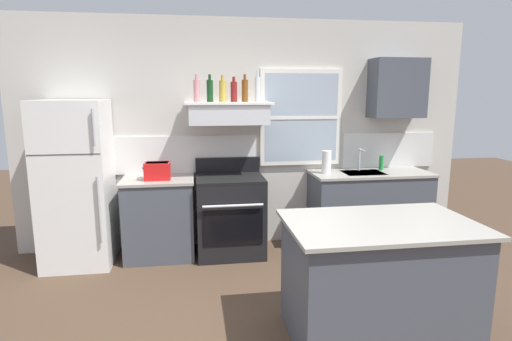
% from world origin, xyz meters
% --- Properties ---
extents(back_wall, '(5.40, 0.11, 2.70)m').
position_xyz_m(back_wall, '(0.03, 2.23, 1.35)').
color(back_wall, beige).
rests_on(back_wall, ground_plane).
extents(refrigerator, '(0.70, 0.72, 1.78)m').
position_xyz_m(refrigerator, '(-1.90, 1.84, 0.89)').
color(refrigerator, white).
rests_on(refrigerator, ground_plane).
extents(counter_left_of_stove, '(0.79, 0.63, 0.91)m').
position_xyz_m(counter_left_of_stove, '(-1.05, 1.90, 0.46)').
color(counter_left_of_stove, '#474C56').
rests_on(counter_left_of_stove, ground_plane).
extents(toaster, '(0.30, 0.20, 0.19)m').
position_xyz_m(toaster, '(-1.04, 1.84, 1.01)').
color(toaster, red).
rests_on(toaster, counter_left_of_stove).
extents(stove_range, '(0.76, 0.69, 1.09)m').
position_xyz_m(stove_range, '(-0.25, 1.86, 0.46)').
color(stove_range, black).
rests_on(stove_range, ground_plane).
extents(range_hood_shelf, '(0.96, 0.52, 0.24)m').
position_xyz_m(range_hood_shelf, '(-0.25, 1.96, 1.62)').
color(range_hood_shelf, silver).
extents(bottle_rose_pink, '(0.07, 0.07, 0.30)m').
position_xyz_m(bottle_rose_pink, '(-0.60, 2.02, 1.87)').
color(bottle_rose_pink, '#C67F84').
rests_on(bottle_rose_pink, range_hood_shelf).
extents(bottle_dark_green_wine, '(0.07, 0.07, 0.30)m').
position_xyz_m(bottle_dark_green_wine, '(-0.45, 1.99, 1.87)').
color(bottle_dark_green_wine, '#143819').
rests_on(bottle_dark_green_wine, range_hood_shelf).
extents(bottle_champagne_gold_foil, '(0.08, 0.08, 0.29)m').
position_xyz_m(bottle_champagne_gold_foil, '(-0.31, 1.96, 1.87)').
color(bottle_champagne_gold_foil, '#B29333').
rests_on(bottle_champagne_gold_foil, range_hood_shelf).
extents(bottle_red_label_wine, '(0.07, 0.07, 0.28)m').
position_xyz_m(bottle_red_label_wine, '(-0.18, 1.99, 1.86)').
color(bottle_red_label_wine, maroon).
rests_on(bottle_red_label_wine, range_hood_shelf).
extents(bottle_amber_wine, '(0.07, 0.07, 0.31)m').
position_xyz_m(bottle_amber_wine, '(-0.05, 2.01, 1.87)').
color(bottle_amber_wine, brown).
rests_on(bottle_amber_wine, range_hood_shelf).
extents(bottle_clear_tall, '(0.06, 0.06, 0.35)m').
position_xyz_m(bottle_clear_tall, '(0.09, 1.98, 1.89)').
color(bottle_clear_tall, silver).
rests_on(bottle_clear_tall, range_hood_shelf).
extents(counter_right_with_sink, '(1.43, 0.63, 0.91)m').
position_xyz_m(counter_right_with_sink, '(1.45, 1.90, 0.46)').
color(counter_right_with_sink, '#474C56').
rests_on(counter_right_with_sink, ground_plane).
extents(sink_faucet, '(0.03, 0.17, 0.28)m').
position_xyz_m(sink_faucet, '(1.35, 2.00, 1.08)').
color(sink_faucet, silver).
rests_on(sink_faucet, counter_right_with_sink).
extents(paper_towel_roll, '(0.11, 0.11, 0.27)m').
position_xyz_m(paper_towel_roll, '(0.90, 1.90, 1.04)').
color(paper_towel_roll, white).
rests_on(paper_towel_roll, counter_right_with_sink).
extents(dish_soap_bottle, '(0.06, 0.06, 0.18)m').
position_xyz_m(dish_soap_bottle, '(1.63, 2.00, 1.00)').
color(dish_soap_bottle, '#268C3F').
rests_on(dish_soap_bottle, counter_right_with_sink).
extents(kitchen_island, '(1.40, 0.90, 0.91)m').
position_xyz_m(kitchen_island, '(0.70, 0.03, 0.46)').
color(kitchen_island, '#474C56').
rests_on(kitchen_island, ground_plane).
extents(upper_cabinet_right, '(0.64, 0.32, 0.70)m').
position_xyz_m(upper_cabinet_right, '(1.80, 2.04, 1.90)').
color(upper_cabinet_right, '#474C56').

